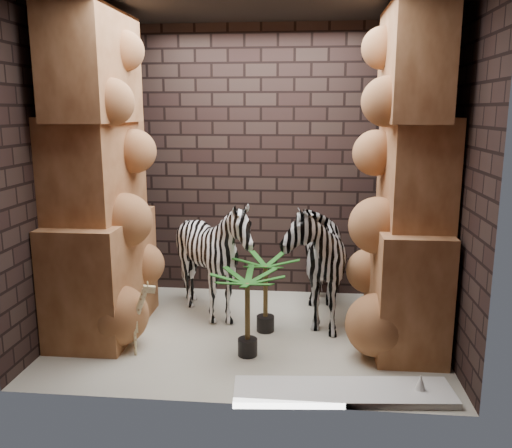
# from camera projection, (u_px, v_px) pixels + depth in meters

# --- Properties ---
(floor) EXTENTS (3.50, 3.50, 0.00)m
(floor) POSITION_uv_depth(u_px,v_px,m) (249.00, 334.00, 5.11)
(floor) COLOR beige
(floor) RESTS_ON ground
(wall_back) EXTENTS (3.50, 0.00, 3.50)m
(wall_back) POSITION_uv_depth(u_px,v_px,m) (261.00, 163.00, 6.01)
(wall_back) COLOR black
(wall_back) RESTS_ON ground
(wall_front) EXTENTS (3.50, 0.00, 3.50)m
(wall_front) POSITION_uv_depth(u_px,v_px,m) (227.00, 199.00, 3.58)
(wall_front) COLOR black
(wall_front) RESTS_ON ground
(wall_left) EXTENTS (0.00, 3.00, 3.00)m
(wall_left) POSITION_uv_depth(u_px,v_px,m) (60.00, 174.00, 4.97)
(wall_left) COLOR black
(wall_left) RESTS_ON ground
(wall_right) EXTENTS (0.00, 3.00, 3.00)m
(wall_right) POSITION_uv_depth(u_px,v_px,m) (450.00, 179.00, 4.63)
(wall_right) COLOR black
(wall_right) RESTS_ON ground
(rock_pillar_left) EXTENTS (0.68, 1.30, 3.00)m
(rock_pillar_left) POSITION_uv_depth(u_px,v_px,m) (97.00, 175.00, 4.93)
(rock_pillar_left) COLOR tan
(rock_pillar_left) RESTS_ON floor
(rock_pillar_right) EXTENTS (0.58, 1.25, 3.00)m
(rock_pillar_right) POSITION_uv_depth(u_px,v_px,m) (411.00, 179.00, 4.66)
(rock_pillar_right) COLOR tan
(rock_pillar_right) RESTS_ON floor
(zebra_right) EXTENTS (0.78, 1.31, 1.49)m
(zebra_right) POSITION_uv_depth(u_px,v_px,m) (312.00, 247.00, 5.35)
(zebra_right) COLOR white
(zebra_right) RESTS_ON floor
(zebra_left) EXTENTS (1.12, 1.35, 1.15)m
(zebra_left) POSITION_uv_depth(u_px,v_px,m) (214.00, 264.00, 5.36)
(zebra_left) COLOR white
(zebra_left) RESTS_ON floor
(giraffe_toy) EXTENTS (0.36, 0.23, 0.66)m
(giraffe_toy) POSITION_uv_depth(u_px,v_px,m) (124.00, 319.00, 4.60)
(giraffe_toy) COLOR beige
(giraffe_toy) RESTS_ON floor
(palm_front) EXTENTS (0.36, 0.36, 0.75)m
(palm_front) POSITION_uv_depth(u_px,v_px,m) (266.00, 294.00, 5.10)
(palm_front) COLOR #205B19
(palm_front) RESTS_ON floor
(palm_back) EXTENTS (0.36, 0.36, 0.75)m
(palm_back) POSITION_uv_depth(u_px,v_px,m) (247.00, 314.00, 4.59)
(palm_back) COLOR #205B19
(palm_back) RESTS_ON floor
(surfboard) EXTENTS (1.66, 0.54, 0.05)m
(surfboard) POSITION_uv_depth(u_px,v_px,m) (343.00, 392.00, 4.00)
(surfboard) COLOR white
(surfboard) RESTS_ON floor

